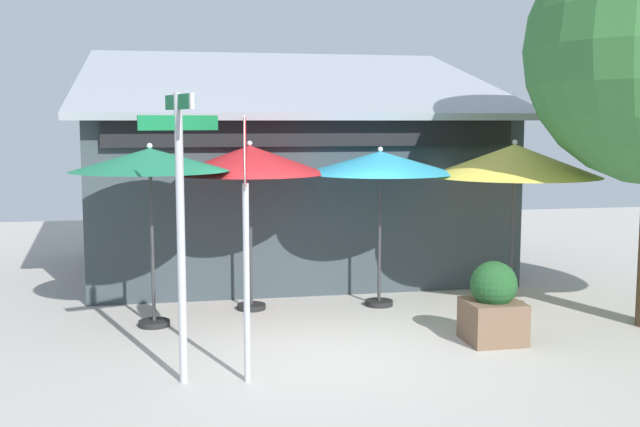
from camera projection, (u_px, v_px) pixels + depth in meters
name	position (u px, v px, depth m)	size (l,w,h in m)	color
ground_plane	(329.00, 354.00, 9.80)	(28.00, 28.00, 0.10)	#ADA8A0
cafe_building	(289.00, 185.00, 15.26)	(7.78, 5.98, 4.41)	#333D42
street_sign_post	(180.00, 209.00, 8.38)	(0.85, 0.91, 3.18)	#A8AAB2
stop_sign	(246.00, 197.00, 8.39)	(0.11, 0.80, 2.95)	#A8AAB2
patio_umbrella_forest_green_left	(150.00, 162.00, 10.69)	(2.19, 2.19, 2.58)	black
patio_umbrella_crimson_center	(250.00, 161.00, 11.67)	(2.35, 2.35, 2.59)	black
patio_umbrella_teal_right	(380.00, 164.00, 11.93)	(2.37, 2.37, 2.49)	black
patio_umbrella_mustard_far_right	(514.00, 161.00, 11.81)	(2.61, 2.61, 2.60)	black
sidewalk_planter	(493.00, 305.00, 10.12)	(0.72, 0.72, 1.07)	brown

